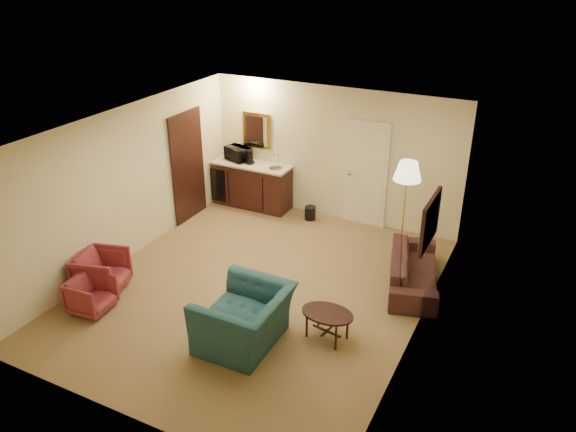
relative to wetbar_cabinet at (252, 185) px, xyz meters
name	(u,v)px	position (x,y,z in m)	size (l,w,h in m)	color
ground	(258,288)	(1.65, -2.72, -0.46)	(6.00, 6.00, 0.00)	#91704A
room_walls	(274,170)	(1.55, -1.95, 1.26)	(5.02, 6.01, 2.61)	beige
wetbar_cabinet	(252,185)	(0.00, 0.00, 0.00)	(1.64, 0.58, 0.92)	#371311
sofa	(414,265)	(3.80, -1.50, -0.10)	(1.84, 0.54, 0.72)	black
teal_armchair	(244,310)	(2.15, -3.96, 0.07)	(1.21, 0.79, 1.06)	#1D414A
rose_chair_near	(101,270)	(-0.50, -3.83, -0.10)	(0.70, 0.65, 0.72)	maroon
rose_chair_far	(91,293)	(-0.25, -4.32, -0.17)	(0.57, 0.53, 0.58)	maroon
coffee_table	(327,325)	(3.11, -3.37, -0.25)	(0.73, 0.49, 0.42)	black
floor_lamp	(404,210)	(3.35, -0.67, 0.41)	(0.46, 0.46, 1.74)	gold
waste_bin	(310,213)	(1.35, -0.07, -0.32)	(0.22, 0.22, 0.27)	black
microwave	(238,152)	(-0.37, 0.07, 0.63)	(0.50, 0.28, 0.34)	black
coffee_maker	(250,157)	(-0.03, -0.01, 0.60)	(0.15, 0.15, 0.28)	black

